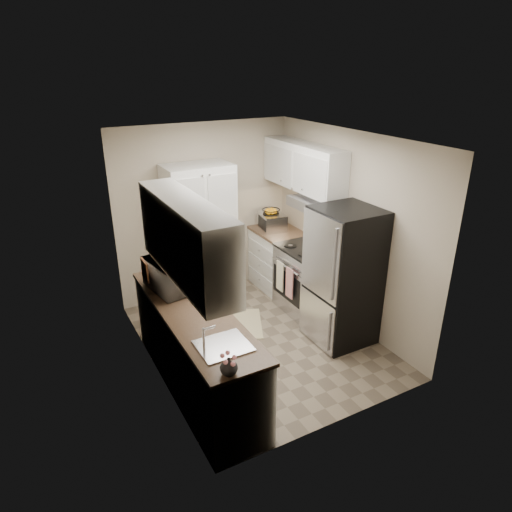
{
  "coord_description": "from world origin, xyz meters",
  "views": [
    {
      "loc": [
        -2.35,
        -4.26,
        3.24
      ],
      "look_at": [
        0.04,
        0.15,
        1.09
      ],
      "focal_mm": 32.0,
      "sensor_mm": 36.0,
      "label": 1
    }
  ],
  "objects_px": {
    "pantry_cabinet": "(201,236)",
    "wine_bottle": "(161,266)",
    "microwave": "(171,275)",
    "refrigerator": "(343,276)",
    "electric_range": "(307,278)",
    "toaster_oven": "(272,222)"
  },
  "relations": [
    {
      "from": "microwave",
      "to": "wine_bottle",
      "type": "bearing_deg",
      "value": -4.52
    },
    {
      "from": "electric_range",
      "to": "wine_bottle",
      "type": "relative_size",
      "value": 3.54
    },
    {
      "from": "refrigerator",
      "to": "wine_bottle",
      "type": "bearing_deg",
      "value": 156.99
    },
    {
      "from": "pantry_cabinet",
      "to": "toaster_oven",
      "type": "height_order",
      "value": "pantry_cabinet"
    },
    {
      "from": "pantry_cabinet",
      "to": "wine_bottle",
      "type": "relative_size",
      "value": 6.27
    },
    {
      "from": "electric_range",
      "to": "toaster_oven",
      "type": "distance_m",
      "value": 1.06
    },
    {
      "from": "pantry_cabinet",
      "to": "microwave",
      "type": "bearing_deg",
      "value": -124.88
    },
    {
      "from": "pantry_cabinet",
      "to": "microwave",
      "type": "distance_m",
      "value": 1.44
    },
    {
      "from": "refrigerator",
      "to": "microwave",
      "type": "distance_m",
      "value": 2.05
    },
    {
      "from": "pantry_cabinet",
      "to": "microwave",
      "type": "height_order",
      "value": "pantry_cabinet"
    },
    {
      "from": "toaster_oven",
      "to": "refrigerator",
      "type": "bearing_deg",
      "value": -80.4
    },
    {
      "from": "refrigerator",
      "to": "microwave",
      "type": "height_order",
      "value": "refrigerator"
    },
    {
      "from": "pantry_cabinet",
      "to": "microwave",
      "type": "xyz_separation_m",
      "value": [
        -0.82,
        -1.18,
        0.09
      ]
    },
    {
      "from": "wine_bottle",
      "to": "toaster_oven",
      "type": "distance_m",
      "value": 2.15
    },
    {
      "from": "pantry_cabinet",
      "to": "wine_bottle",
      "type": "height_order",
      "value": "pantry_cabinet"
    },
    {
      "from": "pantry_cabinet",
      "to": "wine_bottle",
      "type": "distance_m",
      "value": 1.22
    },
    {
      "from": "electric_range",
      "to": "pantry_cabinet",
      "type": "bearing_deg",
      "value": 141.78
    },
    {
      "from": "refrigerator",
      "to": "toaster_oven",
      "type": "xyz_separation_m",
      "value": [
        -0.01,
        1.7,
        0.19
      ]
    },
    {
      "from": "electric_range",
      "to": "refrigerator",
      "type": "distance_m",
      "value": 0.88
    },
    {
      "from": "microwave",
      "to": "wine_bottle",
      "type": "relative_size",
      "value": 1.91
    },
    {
      "from": "refrigerator",
      "to": "wine_bottle",
      "type": "height_order",
      "value": "refrigerator"
    },
    {
      "from": "microwave",
      "to": "toaster_oven",
      "type": "bearing_deg",
      "value": -68.42
    }
  ]
}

